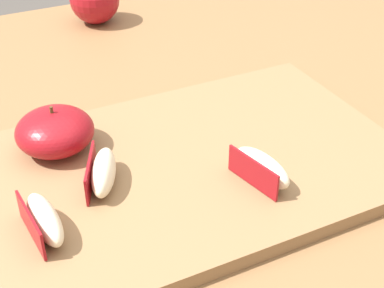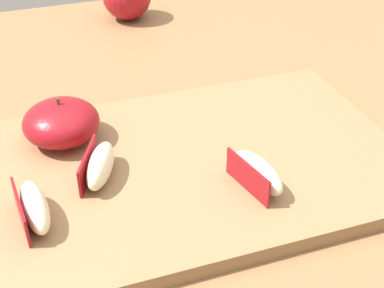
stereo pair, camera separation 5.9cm
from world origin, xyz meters
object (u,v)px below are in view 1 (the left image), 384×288
Objects in this scene: apple_wedge_left at (44,220)px; apple_wedge_near_knife at (261,168)px; cutting_board at (192,166)px; apple_wedge_front at (103,172)px; apple_half_skin_up at (55,131)px.

apple_wedge_near_knife is (0.22, -0.02, 0.00)m from apple_wedge_left.
apple_wedge_front reaches higher than cutting_board.
apple_half_skin_up is at bearing 70.56° from apple_wedge_left.
apple_half_skin_up is (-0.12, 0.08, 0.03)m from cutting_board.
apple_half_skin_up is 1.13× the size of apple_wedge_front.
apple_wedge_near_knife is (0.17, -0.15, -0.01)m from apple_half_skin_up.
cutting_board is 6.02× the size of apple_wedge_front.
apple_wedge_left is (-0.07, -0.04, 0.00)m from apple_wedge_front.
apple_half_skin_up is at bearing 106.94° from apple_wedge_front.
cutting_board is 0.18m from apple_wedge_left.
apple_wedge_left is at bearing -147.81° from apple_wedge_front.
apple_wedge_front is (-0.10, 0.00, 0.02)m from cutting_board.
apple_wedge_front is 1.02× the size of apple_wedge_left.
apple_wedge_left is at bearing 174.73° from apple_wedge_near_knife.
apple_wedge_front is 0.08m from apple_wedge_left.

